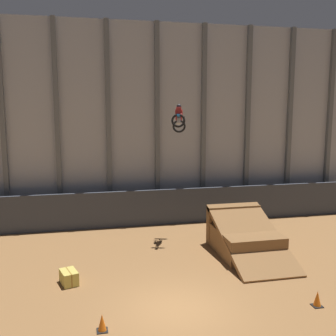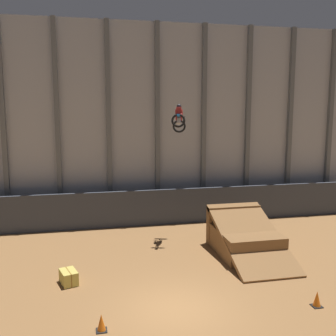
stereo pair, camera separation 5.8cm
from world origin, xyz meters
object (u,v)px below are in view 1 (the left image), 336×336
Objects in this scene: traffic_cone_arena_edge at (317,299)px; hay_bale_trackside at (69,277)px; traffic_cone_near_ramp at (102,323)px; dirt_ramp at (244,237)px; rider_bike_solo at (179,119)px.

hay_bale_trackside is at bearing 156.76° from traffic_cone_arena_edge.
dirt_ramp is at bearing 38.11° from traffic_cone_near_ramp.
rider_bike_solo is 11.65m from traffic_cone_near_ramp.
rider_bike_solo is at bearing 132.38° from dirt_ramp.
dirt_ramp is at bearing -32.07° from rider_bike_solo.
traffic_cone_arena_edge is (3.09, -8.67, -6.28)m from rider_bike_solo.
traffic_cone_arena_edge is at bearing -23.24° from hay_bale_trackside.
hay_bale_trackside is (-8.90, 3.82, -0.00)m from traffic_cone_arena_edge.
dirt_ramp reaches higher than traffic_cone_arena_edge.
traffic_cone_near_ramp reaches higher than hay_bale_trackside.
dirt_ramp is 5.79m from traffic_cone_arena_edge.
rider_bike_solo is 11.15m from traffic_cone_arena_edge.
rider_bike_solo reaches higher than traffic_cone_near_ramp.
hay_bale_trackside is at bearing -124.54° from rider_bike_solo.
dirt_ramp reaches higher than traffic_cone_near_ramp.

